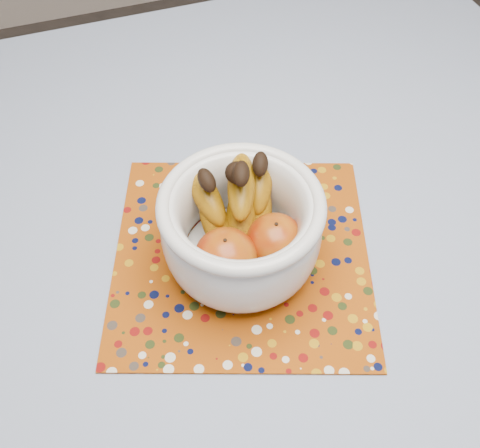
{
  "coord_description": "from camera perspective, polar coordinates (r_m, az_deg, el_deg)",
  "views": [
    {
      "loc": [
        -0.24,
        -0.49,
        1.46
      ],
      "look_at": [
        -0.08,
        -0.04,
        0.84
      ],
      "focal_mm": 42.0,
      "sensor_mm": 36.0,
      "label": 1
    }
  ],
  "objects": [
    {
      "name": "table",
      "position": [
        0.95,
        3.71,
        -3.4
      ],
      "size": [
        1.2,
        1.2,
        0.75
      ],
      "color": "brown",
      "rests_on": "ground"
    },
    {
      "name": "placemat",
      "position": [
        0.85,
        0.18,
        -3.09
      ],
      "size": [
        0.48,
        0.48,
        0.0
      ],
      "primitive_type": "cube",
      "rotation": [
        0.0,
        0.0,
        -0.34
      ],
      "color": "#903C07",
      "rests_on": "tablecloth"
    },
    {
      "name": "tablecloth",
      "position": [
        0.89,
        3.97,
        -0.41
      ],
      "size": [
        1.32,
        1.32,
        0.01
      ],
      "primitive_type": "cube",
      "color": "slate",
      "rests_on": "table"
    },
    {
      "name": "fruit_bowl",
      "position": [
        0.78,
        0.14,
        0.16
      ],
      "size": [
        0.23,
        0.23,
        0.17
      ],
      "color": "silver",
      "rests_on": "placemat"
    }
  ]
}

